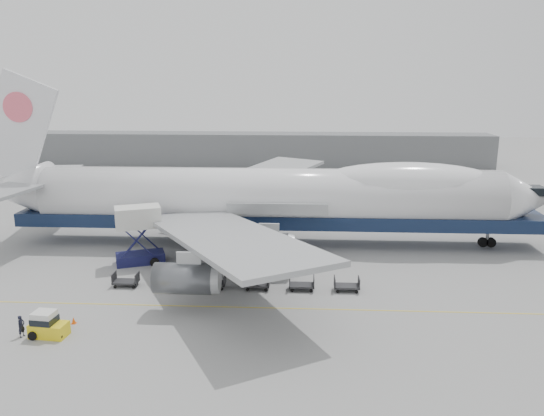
# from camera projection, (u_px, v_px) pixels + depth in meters

# --- Properties ---
(ground) EXTENTS (260.00, 260.00, 0.00)m
(ground) POSITION_uv_depth(u_px,v_px,m) (263.00, 281.00, 50.65)
(ground) COLOR gray
(ground) RESTS_ON ground
(apron_line) EXTENTS (60.00, 0.15, 0.01)m
(apron_line) POSITION_uv_depth(u_px,v_px,m) (258.00, 308.00, 44.84)
(apron_line) COLOR gold
(apron_line) RESTS_ON ground
(hangar) EXTENTS (110.00, 8.00, 7.00)m
(hangar) POSITION_uv_depth(u_px,v_px,m) (240.00, 149.00, 118.21)
(hangar) COLOR slate
(hangar) RESTS_ON ground
(airliner) EXTENTS (67.00, 55.30, 19.98)m
(airliner) POSITION_uv_depth(u_px,v_px,m) (275.00, 197.00, 60.91)
(airliner) COLOR white
(airliner) RESTS_ON ground
(catering_truck) EXTENTS (5.44, 4.56, 6.08)m
(catering_truck) POSITION_uv_depth(u_px,v_px,m) (139.00, 231.00, 54.90)
(catering_truck) COLOR #1A1C4E
(catering_truck) RESTS_ON ground
(baggage_tug) EXTENTS (2.82, 1.70, 1.97)m
(baggage_tug) POSITION_uv_depth(u_px,v_px,m) (47.00, 325.00, 39.72)
(baggage_tug) COLOR yellow
(baggage_tug) RESTS_ON ground
(ground_worker) EXTENTS (0.56, 0.71, 1.70)m
(ground_worker) POSITION_uv_depth(u_px,v_px,m) (21.00, 326.00, 39.62)
(ground_worker) COLOR black
(ground_worker) RESTS_ON ground
(traffic_cone) EXTENTS (0.37, 0.37, 0.54)m
(traffic_cone) POSITION_uv_depth(u_px,v_px,m) (74.00, 320.00, 41.90)
(traffic_cone) COLOR #FF590D
(traffic_cone) RESTS_ON ground
(dolly_0) EXTENTS (2.30, 1.35, 1.30)m
(dolly_0) POSITION_uv_depth(u_px,v_px,m) (126.00, 281.00, 49.35)
(dolly_0) COLOR #2D2D30
(dolly_0) RESTS_ON ground
(dolly_1) EXTENTS (2.30, 1.35, 1.30)m
(dolly_1) POSITION_uv_depth(u_px,v_px,m) (169.00, 282.00, 49.13)
(dolly_1) COLOR #2D2D30
(dolly_1) RESTS_ON ground
(dolly_2) EXTENTS (2.30, 1.35, 1.30)m
(dolly_2) POSITION_uv_depth(u_px,v_px,m) (213.00, 283.00, 48.92)
(dolly_2) COLOR #2D2D30
(dolly_2) RESTS_ON ground
(dolly_3) EXTENTS (2.30, 1.35, 1.30)m
(dolly_3) POSITION_uv_depth(u_px,v_px,m) (257.00, 284.00, 48.70)
(dolly_3) COLOR #2D2D30
(dolly_3) RESTS_ON ground
(dolly_4) EXTENTS (2.30, 1.35, 1.30)m
(dolly_4) POSITION_uv_depth(u_px,v_px,m) (302.00, 284.00, 48.49)
(dolly_4) COLOR #2D2D30
(dolly_4) RESTS_ON ground
(dolly_5) EXTENTS (2.30, 1.35, 1.30)m
(dolly_5) POSITION_uv_depth(u_px,v_px,m) (347.00, 285.00, 48.27)
(dolly_5) COLOR #2D2D30
(dolly_5) RESTS_ON ground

